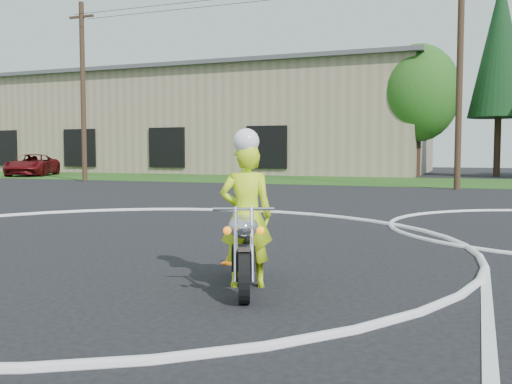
% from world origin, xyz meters
% --- Properties ---
extents(grass_strip, '(120.00, 10.00, 0.02)m').
position_xyz_m(grass_strip, '(0.00, 27.00, 0.01)').
color(grass_strip, '#1E4714').
rests_on(grass_strip, ground).
extents(course_markings, '(19.05, 19.05, 0.12)m').
position_xyz_m(course_markings, '(2.17, 4.35, 0.01)').
color(course_markings, silver).
rests_on(course_markings, ground).
extents(primary_motorcycle, '(0.96, 1.86, 1.04)m').
position_xyz_m(primary_motorcycle, '(3.27, 0.65, 0.51)').
color(primary_motorcycle, black).
rests_on(primary_motorcycle, ground).
extents(rider_primary_grp, '(0.75, 0.64, 1.93)m').
position_xyz_m(rider_primary_grp, '(3.25, 0.78, 0.93)').
color(rider_primary_grp, '#D6FF1A').
rests_on(rider_primary_grp, ground).
extents(pickup_grp, '(4.56, 6.01, 1.52)m').
position_xyz_m(pickup_grp, '(-23.07, 25.63, 0.76)').
color(pickup_grp, '#590A0E').
rests_on(pickup_grp, ground).
extents(warehouse, '(41.00, 17.00, 8.30)m').
position_xyz_m(warehouse, '(-18.00, 39.99, 4.16)').
color(warehouse, tan).
rests_on(warehouse, ground).
extents(utility_poles, '(41.60, 1.12, 10.00)m').
position_xyz_m(utility_poles, '(5.00, 21.00, 5.20)').
color(utility_poles, '#473321').
rests_on(utility_poles, ground).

